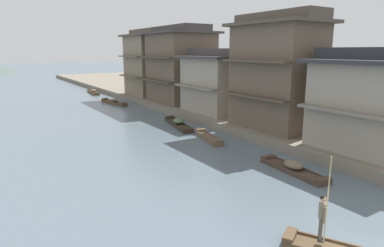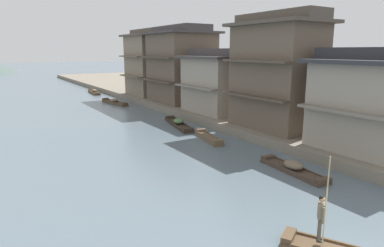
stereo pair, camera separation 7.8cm
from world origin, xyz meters
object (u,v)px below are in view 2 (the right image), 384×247
Objects in this scene: boatman_person at (321,213)px; boat_moored_third at (179,124)px; house_waterfront_second at (276,72)px; house_waterfront_far at (153,63)px; boat_moored_nearest at (115,102)px; house_waterfront_narrow at (181,65)px; boat_midriver_drifting at (209,138)px; boat_moored_far at (94,92)px; house_waterfront_nearest at (376,101)px; house_waterfront_tall at (221,81)px; boat_moored_second at (293,168)px.

boat_moored_third is at bearing 73.69° from boatman_person.
house_waterfront_second and house_waterfront_far have the same top height.
boat_moored_nearest is 0.64× the size of house_waterfront_second.
house_waterfront_narrow is at bearing 86.83° from house_waterfront_second.
boatman_person is 14.66m from boat_midriver_drifting.
boat_moored_far is at bearing 106.23° from house_waterfront_narrow.
boat_moored_third reaches higher than boat_moored_far.
boatman_person is at bearing -98.41° from boat_moored_nearest.
boatman_person reaches higher than boat_moored_third.
boatman_person is at bearing -157.03° from house_waterfront_nearest.
boat_moored_far is 19.51m from house_waterfront_narrow.
house_waterfront_nearest reaches higher than boat_midriver_drifting.
house_waterfront_narrow reaches higher than boat_moored_nearest.
boatman_person is 37.76m from house_waterfront_far.
house_waterfront_nearest is at bearing 22.97° from boatman_person.
house_waterfront_nearest and house_waterfront_tall have the same top height.
boat_midriver_drifting is at bearing -91.36° from boat_moored_far.
house_waterfront_nearest is 0.94× the size of house_waterfront_tall.
house_waterfront_tall is at bearing -67.40° from boat_moored_nearest.
house_waterfront_second is at bearing -76.81° from boat_moored_nearest.
boatman_person reaches higher than boat_moored_nearest.
house_waterfront_second reaches higher than house_waterfront_tall.
boatman_person reaches higher than boat_moored_second.
house_waterfront_narrow is (0.14, 8.01, 1.29)m from house_waterfront_tall.
boatman_person is 0.44× the size of house_waterfront_nearest.
house_waterfront_second is (10.33, 12.17, 3.55)m from boatman_person.
boat_moored_third is 15.74m from house_waterfront_nearest.
house_waterfront_second is at bearing -82.65° from boat_moored_far.
boatman_person is at bearing -110.63° from boat_midriver_drifting.
house_waterfront_tall reaches higher than boatman_person.
house_waterfront_narrow is (6.05, 22.54, 4.73)m from boat_moored_second.
boatman_person is 0.77× the size of boat_midriver_drifting.
boatman_person is 0.35× the size of house_waterfront_second.
boat_moored_far is 32.65m from boat_midriver_drifting.
boat_moored_far is 0.77× the size of house_waterfront_tall.
boat_moored_second is 9.61m from house_waterfront_second.
house_waterfront_narrow reaches higher than house_waterfront_tall.
house_waterfront_far is at bearing 87.67° from house_waterfront_second.
house_waterfront_far reaches higher than boat_moored_far.
boat_moored_nearest is at bearing 91.76° from boat_moored_third.
boatman_person is 46.70m from boat_moored_far.
house_waterfront_tall is 8.11m from house_waterfront_narrow.
house_waterfront_second is 8.10m from house_waterfront_tall.
house_waterfront_narrow reaches higher than boatman_person.
house_waterfront_far is at bearing 72.52° from boatman_person.
boat_moored_nearest is at bearing -167.57° from house_waterfront_far.
house_waterfront_second reaches higher than house_waterfront_nearest.
house_waterfront_second and house_waterfront_narrow have the same top height.
house_waterfront_second is at bearing 51.85° from boat_moored_second.
house_waterfront_narrow reaches higher than boat_moored_second.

